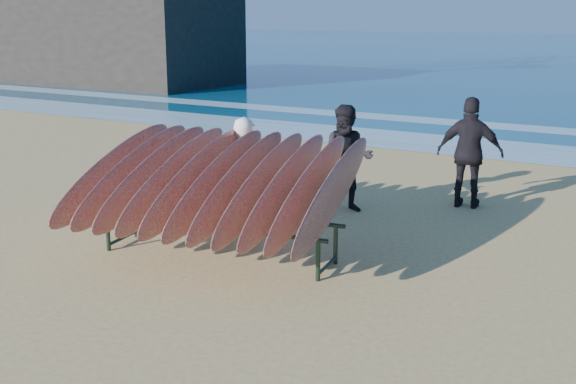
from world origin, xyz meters
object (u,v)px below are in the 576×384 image
object	(u,v)px
surfboard_rack	(217,182)
person_white	(245,174)
person_dark_a	(347,159)
person_dark_b	(470,153)
building	(119,34)

from	to	relation	value
surfboard_rack	person_white	distance (m)	1.26
surfboard_rack	person_dark_a	bearing A→B (deg)	72.86
person_dark_a	person_dark_b	bearing A→B (deg)	16.45
person_white	person_dark_b	distance (m)	3.75
person_white	person_dark_a	world-z (taller)	person_dark_a
person_dark_a	person_dark_b	size ratio (longest dim) A/B	0.95
surfboard_rack	person_dark_a	size ratio (longest dim) A/B	2.11
person_dark_b	building	world-z (taller)	building
person_dark_a	person_dark_b	xyz separation A→B (m)	(1.59, 1.21, 0.05)
person_white	person_dark_a	distance (m)	1.86
surfboard_rack	building	world-z (taller)	building
person_white	building	bearing A→B (deg)	-44.80
person_white	person_dark_b	size ratio (longest dim) A/B	0.93
building	person_white	bearing A→B (deg)	-42.39
person_dark_b	building	xyz separation A→B (m)	(-19.45, 12.68, 1.25)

